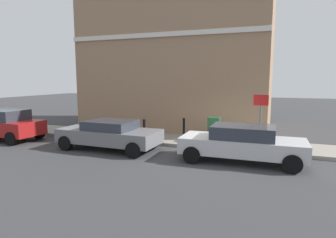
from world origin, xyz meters
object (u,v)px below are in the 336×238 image
car_red (4,124)px  utility_cabinet (214,130)px  car_silver (242,143)px  street_sign (260,113)px  bollard_far_kerb (144,129)px  car_grey (110,134)px  bollard_near_cabinet (184,128)px

car_red → utility_cabinet: 10.48m
car_silver → street_sign: 2.02m
street_sign → car_red: bearing=98.9°
car_silver → car_red: car_red is taller
car_silver → bollard_far_kerb: bearing=-19.2°
car_silver → utility_cabinet: car_silver is taller
car_grey → car_red: (-0.14, 6.08, 0.10)m
utility_cabinet → car_grey: bearing=121.5°
bollard_far_kerb → car_red: bearing=104.2°
car_grey → bollard_far_kerb: (1.62, -0.89, 0.01)m
utility_cabinet → street_sign: bearing=-109.1°
utility_cabinet → street_sign: 2.40m
street_sign → utility_cabinet: bearing=70.9°
car_grey → bollard_far_kerb: size_ratio=4.30×
car_red → bollard_near_cabinet: car_red is taller
car_grey → street_sign: street_sign is taller
car_red → bollard_far_kerb: (1.76, -6.97, -0.09)m
car_silver → bollard_near_cabinet: 3.96m
car_grey → car_red: size_ratio=1.11×
car_silver → bollard_near_cabinet: size_ratio=4.33×
car_grey → utility_cabinet: size_ratio=3.88×
street_sign → car_grey: bearing=106.2°
car_silver → bollard_far_kerb: (1.55, 4.73, -0.02)m
car_red → utility_cabinet: (2.63, -10.15, -0.11)m
utility_cabinet → street_sign: size_ratio=0.50×
car_red → bollard_near_cabinet: 9.07m
car_silver → car_grey: 5.62m
car_red → street_sign: size_ratio=1.75×
car_red → street_sign: 12.40m
car_silver → utility_cabinet: size_ratio=3.91×
car_silver → street_sign: size_ratio=1.96×
bollard_near_cabinet → street_sign: (-0.81, -3.57, 0.96)m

